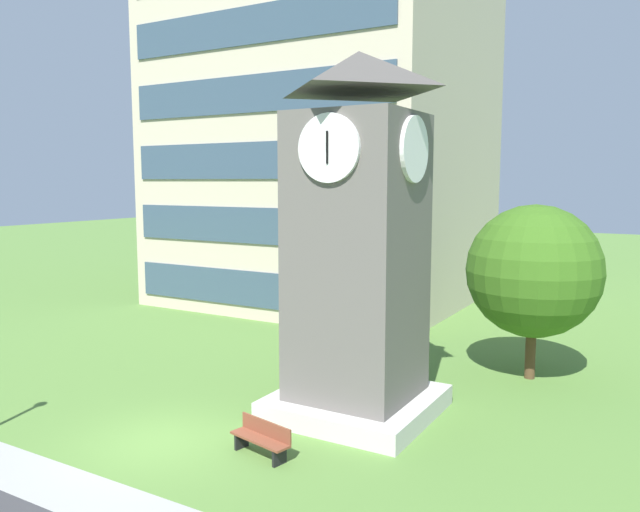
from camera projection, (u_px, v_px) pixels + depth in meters
name	position (u px, v px, depth m)	size (l,w,h in m)	color
ground_plane	(157.00, 441.00, 16.73)	(160.00, 160.00, 0.00)	#567F38
kerb_strip	(63.00, 488.00, 14.19)	(120.00, 1.60, 0.01)	#9E9E99
office_building	(329.00, 53.00, 36.03)	(16.42, 15.18, 28.80)	beige
clock_tower	(357.00, 257.00, 18.22)	(4.52, 4.52, 10.64)	#605B56
park_bench	(262.00, 438.00, 15.82)	(1.86, 0.86, 0.88)	brown
tree_by_building	(534.00, 271.00, 21.65)	(4.66, 4.66, 6.20)	#513823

